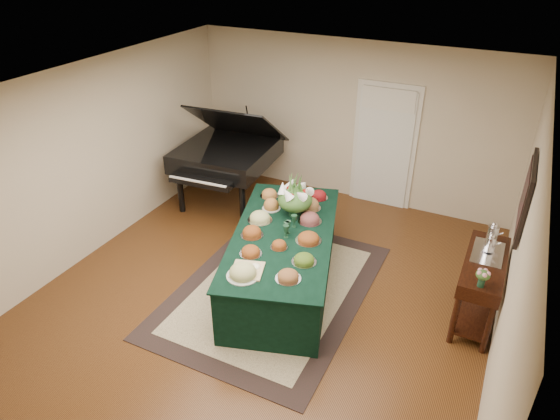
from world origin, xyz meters
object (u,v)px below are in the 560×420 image
at_px(mahogany_sideboard, 483,274).
at_px(floral_centerpiece, 295,196).
at_px(grand_piano, 227,154).
at_px(buffet_table, 283,258).

bearing_deg(mahogany_sideboard, floral_centerpiece, 177.51).
distance_m(grand_piano, mahogany_sideboard, 4.44).
xyz_separation_m(floral_centerpiece, grand_piano, (-1.79, 1.16, -0.18)).
xyz_separation_m(buffet_table, floral_centerpiece, (-0.07, 0.50, 0.68)).
height_order(floral_centerpiece, mahogany_sideboard, floral_centerpiece).
xyz_separation_m(grand_piano, mahogany_sideboard, (4.25, -1.27, -0.22)).
height_order(buffet_table, grand_piano, grand_piano).
height_order(grand_piano, mahogany_sideboard, grand_piano).
bearing_deg(mahogany_sideboard, buffet_table, -170.72).
relative_size(buffet_table, grand_piano, 1.57).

